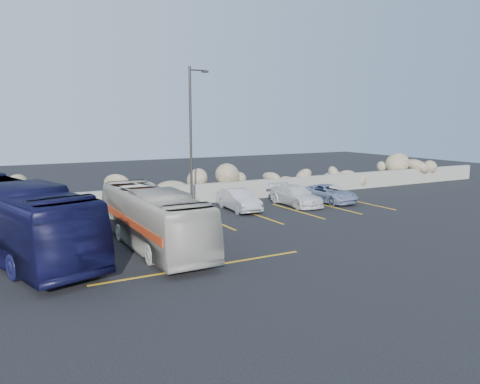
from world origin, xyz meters
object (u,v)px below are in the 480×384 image
vintage_bus (153,218)px  tour_coach (16,220)px  lamppost (192,135)px  car_d (329,194)px  car_c (296,196)px  car_b (239,200)px

vintage_bus → tour_coach: (-4.93, 1.17, 0.23)m
lamppost → tour_coach: bearing=-152.7°
lamppost → car_d: (8.81, -1.10, -3.74)m
tour_coach → car_c: 16.00m
car_c → car_d: (2.46, -0.11, -0.04)m
tour_coach → car_c: size_ratio=2.50×
car_b → car_d: size_ratio=0.92×
lamppost → car_c: 7.41m
car_b → car_d: bearing=-0.3°
car_c → tour_coach: bearing=-165.5°
tour_coach → car_c: bearing=-1.9°
tour_coach → lamppost: bearing=11.8°
car_b → car_c: size_ratio=0.90×
vintage_bus → car_d: bearing=19.4°
vintage_bus → car_d: size_ratio=2.16×
vintage_bus → tour_coach: bearing=165.8°
tour_coach → car_c: (15.53, 3.75, -0.84)m
car_c → vintage_bus: bearing=-154.2°
car_d → car_c: bearing=172.7°
vintage_bus → tour_coach: tour_coach is taller
lamppost → vintage_bus: 7.92m
car_b → car_c: (3.80, -0.26, -0.01)m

